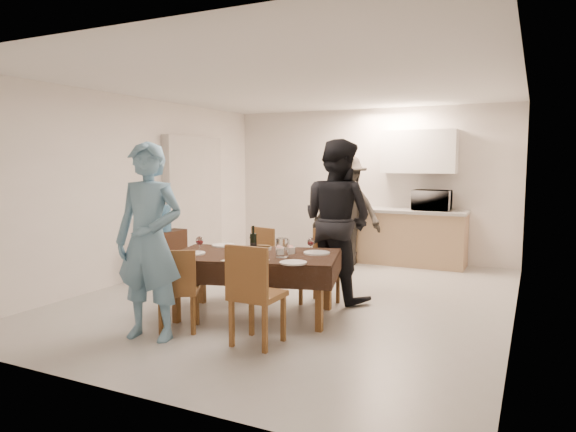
# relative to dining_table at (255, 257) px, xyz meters

# --- Properties ---
(floor) EXTENTS (5.00, 6.00, 0.02)m
(floor) POSITION_rel_dining_table_xyz_m (0.07, 0.92, -0.66)
(floor) COLOR #A9AAA5
(floor) RESTS_ON ground
(ceiling) EXTENTS (5.00, 6.00, 0.02)m
(ceiling) POSITION_rel_dining_table_xyz_m (0.07, 0.92, 1.94)
(ceiling) COLOR white
(ceiling) RESTS_ON wall_back
(wall_back) EXTENTS (5.00, 0.02, 2.60)m
(wall_back) POSITION_rel_dining_table_xyz_m (0.07, 3.92, 0.64)
(wall_back) COLOR white
(wall_back) RESTS_ON floor
(wall_front) EXTENTS (5.00, 0.02, 2.60)m
(wall_front) POSITION_rel_dining_table_xyz_m (0.07, -2.08, 0.64)
(wall_front) COLOR white
(wall_front) RESTS_ON floor
(wall_left) EXTENTS (0.02, 6.00, 2.60)m
(wall_left) POSITION_rel_dining_table_xyz_m (-2.43, 0.92, 0.64)
(wall_left) COLOR white
(wall_left) RESTS_ON floor
(wall_right) EXTENTS (0.02, 6.00, 2.60)m
(wall_right) POSITION_rel_dining_table_xyz_m (2.57, 0.92, 0.64)
(wall_right) COLOR white
(wall_right) RESTS_ON floor
(stub_partition) EXTENTS (0.15, 1.40, 2.10)m
(stub_partition) POSITION_rel_dining_table_xyz_m (-2.35, 2.12, 0.39)
(stub_partition) COLOR beige
(stub_partition) RESTS_ON floor
(kitchen_base_cabinet) EXTENTS (2.20, 0.60, 0.86)m
(kitchen_base_cabinet) POSITION_rel_dining_table_xyz_m (0.67, 3.60, -0.23)
(kitchen_base_cabinet) COLOR tan
(kitchen_base_cabinet) RESTS_ON floor
(kitchen_worktop) EXTENTS (2.24, 0.64, 0.05)m
(kitchen_worktop) POSITION_rel_dining_table_xyz_m (0.67, 3.60, 0.23)
(kitchen_worktop) COLOR #A1A09C
(kitchen_worktop) RESTS_ON kitchen_base_cabinet
(upper_cabinet) EXTENTS (1.20, 0.34, 0.70)m
(upper_cabinet) POSITION_rel_dining_table_xyz_m (0.97, 3.74, 1.19)
(upper_cabinet) COLOR white
(upper_cabinet) RESTS_ON wall_back
(dining_table) EXTENTS (1.97, 1.45, 0.69)m
(dining_table) POSITION_rel_dining_table_xyz_m (0.00, 0.00, 0.00)
(dining_table) COLOR black
(dining_table) RESTS_ON floor
(chair_near_left) EXTENTS (0.52, 0.54, 0.45)m
(chair_near_left) POSITION_rel_dining_table_xyz_m (-0.45, -0.83, -0.14)
(chair_near_left) COLOR brown
(chair_near_left) RESTS_ON floor
(chair_near_right) EXTENTS (0.44, 0.44, 0.51)m
(chair_near_right) POSITION_rel_dining_table_xyz_m (0.45, -0.84, -0.08)
(chair_near_right) COLOR brown
(chair_near_right) RESTS_ON floor
(chair_far_left) EXTENTS (0.47, 0.48, 0.46)m
(chair_far_left) POSITION_rel_dining_table_xyz_m (-0.45, 0.67, -0.14)
(chair_far_left) COLOR brown
(chair_far_left) RESTS_ON floor
(chair_far_right) EXTENTS (0.45, 0.46, 0.47)m
(chair_far_right) POSITION_rel_dining_table_xyz_m (0.45, 0.67, -0.12)
(chair_far_right) COLOR brown
(chair_far_right) RESTS_ON floor
(console) EXTENTS (0.36, 0.72, 0.67)m
(console) POSITION_rel_dining_table_xyz_m (-2.21, 1.14, -0.32)
(console) COLOR black
(console) RESTS_ON floor
(water_jug) EXTENTS (0.26, 0.26, 0.40)m
(water_jug) POSITION_rel_dining_table_xyz_m (-2.21, 1.14, 0.21)
(water_jug) COLOR #4887BA
(water_jug) RESTS_ON console
(wine_bottle) EXTENTS (0.07, 0.07, 0.30)m
(wine_bottle) POSITION_rel_dining_table_xyz_m (-0.05, 0.05, 0.18)
(wine_bottle) COLOR black
(wine_bottle) RESTS_ON dining_table
(water_pitcher) EXTENTS (0.13, 0.13, 0.20)m
(water_pitcher) POSITION_rel_dining_table_xyz_m (0.35, -0.05, 0.13)
(water_pitcher) COLOR white
(water_pitcher) RESTS_ON dining_table
(savoury_tart) EXTENTS (0.42, 0.33, 0.05)m
(savoury_tart) POSITION_rel_dining_table_xyz_m (0.10, -0.38, 0.06)
(savoury_tart) COLOR gold
(savoury_tart) RESTS_ON dining_table
(salad_bowl) EXTENTS (0.18, 0.18, 0.07)m
(salad_bowl) POSITION_rel_dining_table_xyz_m (0.30, 0.18, 0.07)
(salad_bowl) COLOR white
(salad_bowl) RESTS_ON dining_table
(mushroom_dish) EXTENTS (0.18, 0.18, 0.03)m
(mushroom_dish) POSITION_rel_dining_table_xyz_m (-0.05, 0.28, 0.05)
(mushroom_dish) COLOR white
(mushroom_dish) RESTS_ON dining_table
(wine_glass_a) EXTENTS (0.08, 0.08, 0.19)m
(wine_glass_a) POSITION_rel_dining_table_xyz_m (-0.55, -0.25, 0.13)
(wine_glass_a) COLOR white
(wine_glass_a) RESTS_ON dining_table
(wine_glass_b) EXTENTS (0.08, 0.08, 0.18)m
(wine_glass_b) POSITION_rel_dining_table_xyz_m (0.55, 0.25, 0.12)
(wine_glass_b) COLOR white
(wine_glass_b) RESTS_ON dining_table
(wine_glass_c) EXTENTS (0.08, 0.08, 0.17)m
(wine_glass_c) POSITION_rel_dining_table_xyz_m (-0.20, 0.30, 0.12)
(wine_glass_c) COLOR white
(wine_glass_c) RESTS_ON dining_table
(plate_near_left) EXTENTS (0.26, 0.26, 0.02)m
(plate_near_left) POSITION_rel_dining_table_xyz_m (-0.60, -0.30, 0.04)
(plate_near_left) COLOR white
(plate_near_left) RESTS_ON dining_table
(plate_near_right) EXTENTS (0.27, 0.27, 0.02)m
(plate_near_right) POSITION_rel_dining_table_xyz_m (0.60, -0.30, 0.04)
(plate_near_right) COLOR white
(plate_near_right) RESTS_ON dining_table
(plate_far_left) EXTENTS (0.28, 0.28, 0.02)m
(plate_far_left) POSITION_rel_dining_table_xyz_m (-0.60, 0.30, 0.04)
(plate_far_left) COLOR white
(plate_far_left) RESTS_ON dining_table
(plate_far_right) EXTENTS (0.29, 0.29, 0.02)m
(plate_far_right) POSITION_rel_dining_table_xyz_m (0.60, 0.30, 0.04)
(plate_far_right) COLOR white
(plate_far_right) RESTS_ON dining_table
(microwave) EXTENTS (0.58, 0.40, 0.32)m
(microwave) POSITION_rel_dining_table_xyz_m (1.22, 3.60, 0.41)
(microwave) COLOR white
(microwave) RESTS_ON kitchen_worktop
(person_near) EXTENTS (0.75, 0.56, 1.87)m
(person_near) POSITION_rel_dining_table_xyz_m (-0.55, -1.05, 0.28)
(person_near) COLOR #6292B1
(person_near) RESTS_ON floor
(person_far) EXTENTS (1.12, 0.98, 1.95)m
(person_far) POSITION_rel_dining_table_xyz_m (0.55, 1.05, 0.32)
(person_far) COLOR black
(person_far) RESTS_ON floor
(person_kitchen) EXTENTS (1.16, 0.67, 1.79)m
(person_kitchen) POSITION_rel_dining_table_xyz_m (-0.06, 3.15, 0.24)
(person_kitchen) COLOR black
(person_kitchen) RESTS_ON floor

